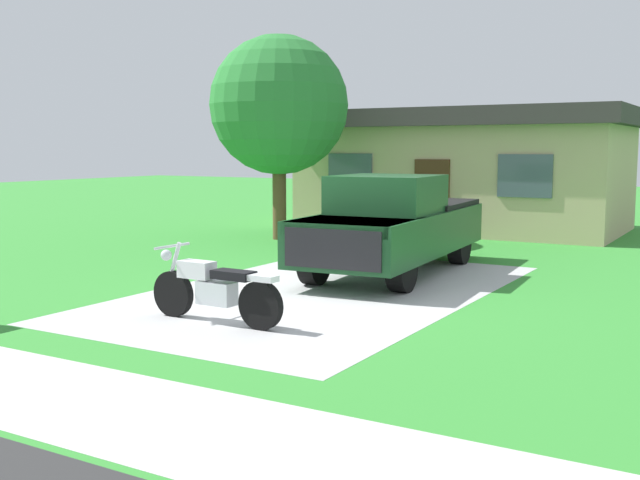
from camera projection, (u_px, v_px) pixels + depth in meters
name	position (u px, v px, depth m)	size (l,w,h in m)	color
ground_plane	(322.00, 291.00, 12.83)	(80.00, 80.00, 0.00)	#338A31
driveway_pad	(322.00, 291.00, 12.82)	(5.01, 8.62, 0.01)	#B3B3B3
sidewalk_strip	(25.00, 387.00, 7.68)	(36.00, 1.80, 0.01)	#BCBCB6
motorcycle	(214.00, 289.00, 10.47)	(2.21, 0.70, 1.09)	black
pickup_truck	(395.00, 224.00, 14.63)	(2.41, 5.75, 1.90)	black
shade_tree	(279.00, 106.00, 19.75)	(3.62, 3.62, 5.33)	brown
neighbor_house	(464.00, 169.00, 22.71)	(9.60, 5.60, 3.50)	tan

